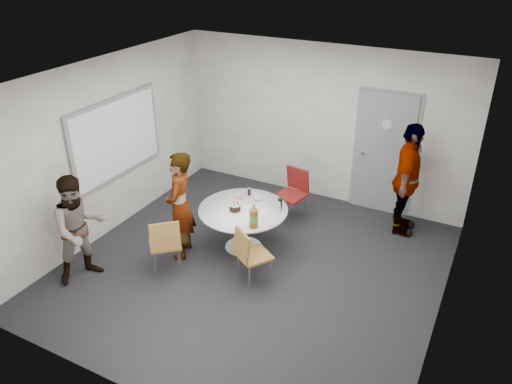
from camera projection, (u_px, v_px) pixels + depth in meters
The scene contains 15 objects.
floor at pixel (254, 267), 7.11m from camera, with size 5.00×5.00×0.00m, color black.
ceiling at pixel (253, 80), 5.86m from camera, with size 5.00×5.00×0.00m, color silver.
wall_back at pixel (322, 124), 8.45m from camera, with size 5.00×5.00×0.00m, color #B3B0AA.
wall_left at pixel (107, 148), 7.51m from camera, with size 5.00×5.00×0.00m, color #B3B0AA.
wall_right at pixel (455, 229), 5.46m from camera, with size 5.00×5.00×0.00m, color #B3B0AA.
wall_front at pixel (125, 291), 4.52m from camera, with size 5.00×5.00×0.00m, color #B3B0AA.
door at pixel (384, 154), 8.14m from camera, with size 1.02×0.17×2.12m.
whiteboard at pixel (117, 138), 7.60m from camera, with size 0.04×1.90×1.25m.
table at pixel (244, 215), 7.24m from camera, with size 1.30×1.30×1.03m.
chair_near_left at pixel (165, 241), 6.73m from camera, with size 0.61×0.61×0.88m.
chair_near_right at pixel (249, 252), 6.54m from camera, with size 0.57×0.58×0.84m.
chair_far at pixel (294, 189), 8.08m from camera, with size 0.50×0.53×0.89m.
person_main at pixel (180, 206), 7.04m from camera, with size 0.59×0.39×1.61m, color #A5C6EA.
person_left at pixel (80, 229), 6.58m from camera, with size 0.74×0.58×1.52m, color white.
person_right at pixel (407, 180), 7.57m from camera, with size 1.05×0.44×1.80m, color black.
Camera 1 is at (2.71, -5.14, 4.24)m, focal length 35.00 mm.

